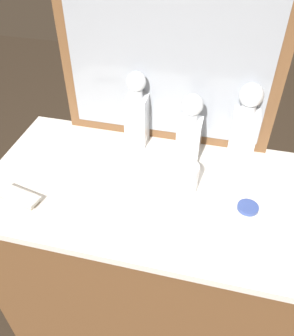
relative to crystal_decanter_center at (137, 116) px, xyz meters
name	(u,v)px	position (x,y,z in m)	size (l,w,h in m)	color
ground_plane	(147,304)	(0.10, -0.23, -0.93)	(6.00, 6.00, 0.00)	#2D2319
dresser	(147,256)	(0.10, -0.23, -0.52)	(1.12, 0.61, 0.81)	brown
dresser_mirror	(168,50)	(0.10, 0.05, 0.24)	(0.78, 0.03, 0.71)	brown
crystal_decanter_center	(137,116)	(0.00, 0.00, 0.00)	(0.08, 0.08, 0.29)	white
crystal_decanter_far_right	(189,135)	(0.21, -0.05, -0.01)	(0.08, 0.08, 0.26)	white
crystal_decanter_far_left	(244,130)	(0.39, 0.00, 0.00)	(0.09, 0.09, 0.30)	white
crystal_tumbler_center	(185,178)	(0.22, -0.22, -0.07)	(0.08, 0.08, 0.10)	white
silver_brush_center	(19,197)	(-0.29, -0.40, -0.11)	(0.15, 0.08, 0.02)	#B7A88C
porcelain_dish	(248,207)	(0.43, -0.26, -0.11)	(0.07, 0.07, 0.01)	#33478C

